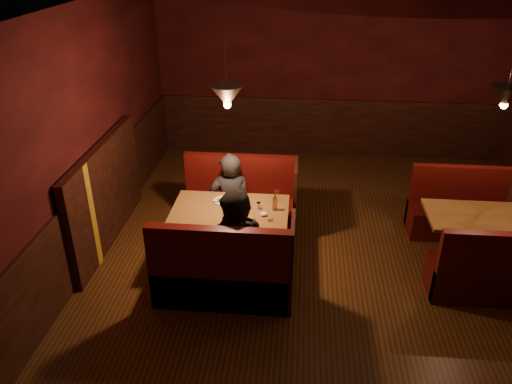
# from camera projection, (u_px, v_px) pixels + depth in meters

# --- Properties ---
(room) EXTENTS (6.02, 7.02, 2.92)m
(room) POSITION_uv_depth(u_px,v_px,m) (322.00, 187.00, 5.49)
(room) COLOR #3E220C
(room) RESTS_ON ground
(main_table) EXTENTS (1.34, 0.81, 0.94)m
(main_table) POSITION_uv_depth(u_px,v_px,m) (232.00, 221.00, 5.82)
(main_table) COLOR brown
(main_table) RESTS_ON ground
(main_bench_far) EXTENTS (1.47, 0.53, 1.00)m
(main_bench_far) POSITION_uv_depth(u_px,v_px,m) (241.00, 207.00, 6.59)
(main_bench_far) COLOR #450A08
(main_bench_far) RESTS_ON ground
(main_bench_near) EXTENTS (1.47, 0.53, 1.00)m
(main_bench_near) POSITION_uv_depth(u_px,v_px,m) (224.00, 277.00, 5.25)
(main_bench_near) COLOR #450A08
(main_bench_near) RESTS_ON ground
(second_table) EXTENTS (1.14, 0.73, 0.64)m
(second_table) POSITION_uv_depth(u_px,v_px,m) (475.00, 228.00, 5.83)
(second_table) COLOR brown
(second_table) RESTS_ON ground
(second_bench_far) EXTENTS (1.26, 0.47, 0.90)m
(second_bench_far) POSITION_uv_depth(u_px,v_px,m) (458.00, 213.00, 6.52)
(second_bench_far) COLOR #450A08
(second_bench_far) RESTS_ON ground
(second_bench_near) EXTENTS (1.26, 0.47, 0.90)m
(second_bench_near) POSITION_uv_depth(u_px,v_px,m) (492.00, 276.00, 5.31)
(second_bench_near) COLOR #450A08
(second_bench_near) RESTS_ON ground
(diner_a) EXTENTS (0.59, 0.44, 1.49)m
(diner_a) POSITION_uv_depth(u_px,v_px,m) (230.00, 183.00, 6.28)
(diner_a) COLOR #28282B
(diner_a) RESTS_ON ground
(diner_b) EXTENTS (0.84, 0.69, 1.59)m
(diner_b) POSITION_uv_depth(u_px,v_px,m) (239.00, 231.00, 5.16)
(diner_b) COLOR black
(diner_b) RESTS_ON ground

